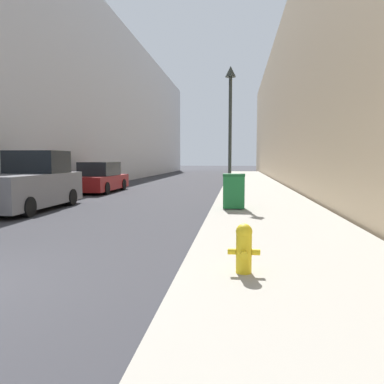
{
  "coord_description": "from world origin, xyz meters",
  "views": [
    {
      "loc": [
        4.65,
        -4.1,
        1.79
      ],
      "look_at": [
        2.04,
        17.74,
        -0.13
      ],
      "focal_mm": 35.0,
      "sensor_mm": 36.0,
      "label": 1
    }
  ],
  "objects_px": {
    "lamppost": "(230,115)",
    "parked_sedan_near": "(100,178)",
    "fire_hydrant": "(244,247)",
    "trash_bin": "(234,191)",
    "pickup_truck": "(28,185)"
  },
  "relations": [
    {
      "from": "parked_sedan_near",
      "to": "fire_hydrant",
      "type": "bearing_deg",
      "value": -62.28
    },
    {
      "from": "parked_sedan_near",
      "to": "trash_bin",
      "type": "bearing_deg",
      "value": -44.76
    },
    {
      "from": "fire_hydrant",
      "to": "lamppost",
      "type": "relative_size",
      "value": 0.14
    },
    {
      "from": "fire_hydrant",
      "to": "trash_bin",
      "type": "distance_m",
      "value": 7.1
    },
    {
      "from": "pickup_truck",
      "to": "trash_bin",
      "type": "bearing_deg",
      "value": -0.1
    },
    {
      "from": "pickup_truck",
      "to": "parked_sedan_near",
      "type": "height_order",
      "value": "pickup_truck"
    },
    {
      "from": "trash_bin",
      "to": "parked_sedan_near",
      "type": "xyz_separation_m",
      "value": [
        -7.36,
        7.3,
        -0.0
      ]
    },
    {
      "from": "lamppost",
      "to": "parked_sedan_near",
      "type": "bearing_deg",
      "value": 146.01
    },
    {
      "from": "fire_hydrant",
      "to": "lamppost",
      "type": "distance_m",
      "value": 10.02
    },
    {
      "from": "trash_bin",
      "to": "parked_sedan_near",
      "type": "height_order",
      "value": "parked_sedan_near"
    },
    {
      "from": "trash_bin",
      "to": "pickup_truck",
      "type": "height_order",
      "value": "pickup_truck"
    },
    {
      "from": "fire_hydrant",
      "to": "trash_bin",
      "type": "relative_size",
      "value": 0.62
    },
    {
      "from": "lamppost",
      "to": "fire_hydrant",
      "type": "bearing_deg",
      "value": -87.66
    },
    {
      "from": "trash_bin",
      "to": "pickup_truck",
      "type": "bearing_deg",
      "value": 179.9
    },
    {
      "from": "lamppost",
      "to": "pickup_truck",
      "type": "distance_m",
      "value": 7.95
    }
  ]
}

